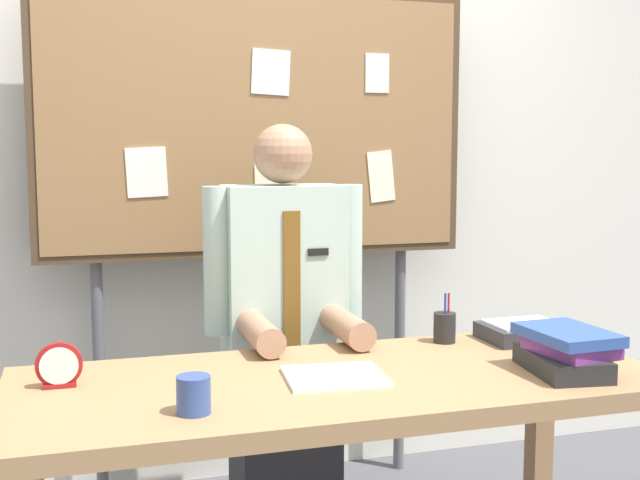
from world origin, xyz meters
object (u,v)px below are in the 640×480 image
Objects in this scene: bulletin_board at (258,130)px; desk_clock at (59,367)px; coffee_mug at (194,395)px; pen_holder at (445,327)px; book_stack at (566,351)px; paper_tray at (524,331)px; person at (284,349)px; open_notebook at (334,377)px; desk at (340,409)px.

bulletin_board is 16.59× the size of desk_clock.
pen_holder is (0.86, 0.45, 0.00)m from coffee_mug.
book_stack is 1.86× the size of pen_holder.
bulletin_board is 1.23m from paper_tray.
person is 0.63m from open_notebook.
desk_clock is at bearing -129.32° from bulletin_board.
pen_holder reaches higher than desk_clock.
book_stack is 0.38m from paper_tray.
paper_tray is at bearing -10.42° from pen_holder.
pen_holder reaches higher than open_notebook.
paper_tray is (0.69, -0.78, -0.66)m from bulletin_board.
desk_clock reaches higher than open_notebook.
paper_tray is at bearing -29.08° from person.
person is 8.94× the size of pen_holder.
desk is 0.60m from person.
desk_clock is at bearing 134.67° from coffee_mug.
book_stack is 1.35m from desk_clock.
desk_clock is at bearing -145.92° from person.
desk is 1.26m from bulletin_board.
pen_holder is (0.44, 0.26, 0.14)m from desk.
desk is at bearing 24.49° from coffee_mug.
bulletin_board is 7.51× the size of open_notebook.
coffee_mug is (-0.42, -0.79, 0.12)m from person.
open_notebook reaches higher than desk.
bulletin_board reaches higher than person.
book_stack is 1.14× the size of open_notebook.
person reaches higher than desk_clock.
paper_tray is at bearing 75.44° from book_stack.
desk is 6.73× the size of paper_tray.
pen_holder is at bearing 27.93° from coffee_mug.
bulletin_board is at bearing 131.69° from paper_tray.
bulletin_board is at bearing 89.97° from person.
paper_tray is at bearing 18.22° from open_notebook.
pen_holder reaches higher than desk.
desk is at bearing -90.00° from person.
bulletin_board reaches higher than pen_holder.
person is at bearing 128.49° from book_stack.
bulletin_board is (0.00, 0.39, 0.76)m from person.
pen_holder is (1.16, 0.15, -0.00)m from desk_clock.
open_notebook is 1.00× the size of paper_tray.
open_notebook is at bearing -92.00° from person.
pen_holder is at bearing 31.04° from desk.
book_stack is 0.45m from pen_holder.
coffee_mug reaches higher than paper_tray.
desk_clock is at bearing 169.20° from open_notebook.
paper_tray reaches higher than desk.
desk_clock reaches higher than paper_tray.
book_stack is 1.02m from coffee_mug.
person is (0.00, 0.60, 0.02)m from desk.
book_stack is at bearing -104.56° from paper_tray.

